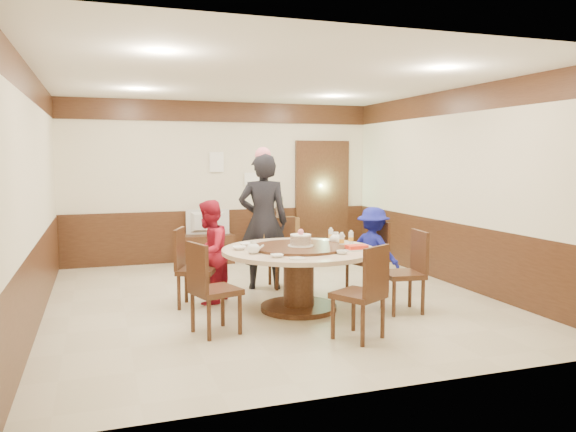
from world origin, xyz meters
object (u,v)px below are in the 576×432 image
object	(u,v)px
banquet_table	(299,266)
person_blue	(373,251)
shrimp_platter	(357,248)
person_red	(209,252)
tv_stand	(208,249)
television	(208,222)
thermos	(279,207)
side_cabinet	(275,238)
person_standing	(263,222)
birthday_cake	(301,240)

from	to	relation	value
banquet_table	person_blue	size ratio (longest dim) A/B	1.56
banquet_table	shrimp_platter	size ratio (longest dim) A/B	6.12
person_red	tv_stand	size ratio (longest dim) A/B	1.53
television	thermos	distance (m)	1.32
person_red	banquet_table	bearing A→B (deg)	88.17
television	side_cabinet	bearing A→B (deg)	-168.42
person_standing	person_blue	size ratio (longest dim) A/B	1.61
person_blue	television	distance (m)	3.36
person_standing	birthday_cake	distance (m)	1.24
shrimp_platter	side_cabinet	distance (m)	3.74
birthday_cake	television	distance (m)	3.38
person_blue	tv_stand	size ratio (longest dim) A/B	1.38
tv_stand	side_cabinet	size ratio (longest dim) A/B	1.06
person_red	shrimp_platter	bearing A→B (deg)	90.08
person_red	person_blue	bearing A→B (deg)	117.26
birthday_cake	shrimp_platter	world-z (taller)	birthday_cake
banquet_table	side_cabinet	distance (m)	3.45
birthday_cake	tv_stand	xyz separation A→B (m)	(-0.50, 3.35, -0.60)
tv_stand	thermos	distance (m)	1.47
person_standing	shrimp_platter	size ratio (longest dim) A/B	6.28
birthday_cake	person_blue	bearing A→B (deg)	20.55
person_standing	banquet_table	bearing A→B (deg)	109.88
banquet_table	thermos	world-z (taller)	thermos
shrimp_platter	side_cabinet	bearing A→B (deg)	87.54
banquet_table	person_blue	distance (m)	1.30
shrimp_platter	thermos	bearing A→B (deg)	86.49
person_blue	thermos	bearing A→B (deg)	-22.86
person_red	birthday_cake	world-z (taller)	person_red
person_standing	thermos	world-z (taller)	person_standing
television	birthday_cake	bearing A→B (deg)	108.66
person_blue	side_cabinet	world-z (taller)	person_blue
person_standing	person_red	size ratio (longest dim) A/B	1.45
person_red	tv_stand	distance (m)	2.73
person_blue	thermos	xyz separation A→B (m)	(-0.40, 2.93, 0.35)
person_standing	thermos	xyz separation A→B (m)	(0.91, 2.14, -0.00)
thermos	birthday_cake	bearing A→B (deg)	-103.39
person_red	shrimp_platter	world-z (taller)	person_red
tv_stand	person_red	bearing A→B (deg)	-100.15
banquet_table	side_cabinet	bearing A→B (deg)	77.35
person_blue	person_standing	bearing A→B (deg)	28.56
person_red	birthday_cake	size ratio (longest dim) A/B	4.24
shrimp_platter	side_cabinet	xyz separation A→B (m)	(0.16, 3.71, -0.40)
person_red	shrimp_platter	distance (m)	1.86
person_red	tv_stand	xyz separation A→B (m)	(0.48, 2.66, -0.40)
birthday_cake	side_cabinet	bearing A→B (deg)	77.72
person_blue	shrimp_platter	xyz separation A→B (m)	(-0.62, -0.78, 0.19)
person_red	side_cabinet	distance (m)	3.19
thermos	side_cabinet	bearing A→B (deg)	180.00
birthday_cake	thermos	bearing A→B (deg)	76.61
banquet_table	birthday_cake	distance (m)	0.32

